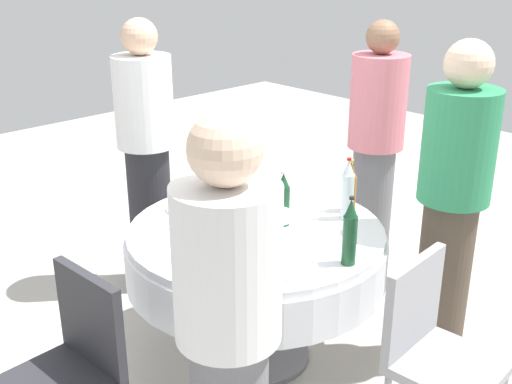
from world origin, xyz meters
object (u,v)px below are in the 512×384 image
bottle_green_east (242,234)px  plate_west (189,208)px  bottle_clear_far (347,191)px  wine_glass_near (276,195)px  bottle_amber_near (350,187)px  person_south (452,205)px  wine_glass_outer (282,217)px  chair_front (72,363)px  bottle_green_right (237,205)px  wine_glass_front (252,191)px  dining_table (256,256)px  plate_left (291,197)px  chair_right (432,345)px  person_near (375,149)px  bottle_dark_green_front (350,233)px  plate_inner (293,268)px  person_east (147,154)px  bottle_dark_green_south (283,200)px  person_far (229,342)px  bottle_dark_green_outer (201,201)px

bottle_green_east → plate_west: bottle_green_east is taller
bottle_clear_far → wine_glass_near: size_ratio=1.98×
bottle_amber_near → person_south: bearing=19.5°
wine_glass_outer → chair_front: size_ratio=0.17×
bottle_green_right → wine_glass_front: bearing=123.8°
bottle_amber_near → dining_table: bearing=-109.7°
wine_glass_near → person_south: person_south is taller
bottle_green_east → bottle_clear_far: 0.70m
plate_left → chair_right: bearing=-16.9°
bottle_amber_near → bottle_green_right: size_ratio=0.90×
plate_left → chair_right: chair_right is taller
dining_table → person_near: size_ratio=0.79×
person_near → bottle_green_right: bearing=-91.5°
bottle_green_east → bottle_dark_green_front: 0.46m
bottle_amber_near → person_near: person_near is taller
person_near → chair_front: person_near is taller
dining_table → person_near: 1.21m
bottle_green_east → person_south: (0.45, 0.95, -0.01)m
plate_inner → person_east: size_ratio=0.13×
wine_glass_outer → bottle_dark_green_south: bearing=131.9°
bottle_dark_green_south → chair_right: 0.97m
person_south → person_near: (-0.82, 0.51, -0.02)m
bottle_green_east → bottle_amber_near: bearing=92.5°
wine_glass_front → person_south: 0.99m
bottle_dark_green_front → person_east: person_east is taller
bottle_amber_near → bottle_green_right: bottle_green_right is taller
person_far → chair_front: bearing=-23.1°
wine_glass_outer → wine_glass_near: bearing=141.1°
bottle_clear_far → bottle_dark_green_outer: 0.73m
wine_glass_outer → person_far: person_far is taller
person_south → bottle_amber_near: bearing=-115.8°
bottle_dark_green_south → wine_glass_front: (-0.26, 0.03, -0.03)m
wine_glass_near → wine_glass_outer: (0.20, -0.16, -0.01)m
bottle_green_east → person_south: size_ratio=0.17×
bottle_green_right → wine_glass_near: size_ratio=1.92×
person_east → chair_front: bearing=-132.2°
wine_glass_outer → plate_west: wine_glass_outer is taller
wine_glass_front → plate_left: size_ratio=0.56×
bottle_green_right → plate_inner: bearing=-9.6°
bottle_dark_green_outer → chair_right: (1.15, 0.26, -0.36)m
bottle_amber_near → person_east: bearing=-160.5°
wine_glass_front → person_south: bearing=30.8°
bottle_clear_far → person_south: bearing=30.9°
bottle_green_east → wine_glass_front: bottle_green_east is taller
person_east → chair_front: size_ratio=1.90×
bottle_dark_green_south → plate_left: 0.37m
bottle_green_east → person_near: size_ratio=0.18×
dining_table → bottle_amber_near: bottle_amber_near is taller
person_east → bottle_dark_green_south: bearing=-83.1°
wine_glass_front → chair_front: bearing=-78.2°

